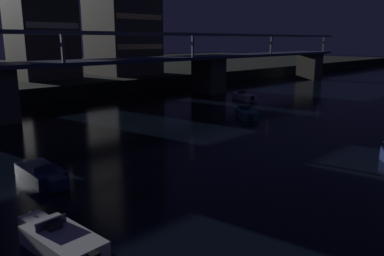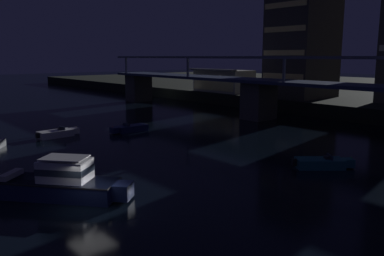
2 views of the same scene
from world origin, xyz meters
name	(u,v)px [view 1 (image 1 of 2)]	position (x,y,z in m)	size (l,w,h in m)	color
river_bridge	(124,72)	(0.00, 35.63, 4.36)	(103.51, 6.40, 9.38)	#4C4944
tower_central	(122,3)	(12.66, 54.00, 15.01)	(10.50, 10.79, 25.93)	#423D38
speedboat_near_center	(42,174)	(-20.14, 15.53, 0.41)	(1.93, 5.21, 1.16)	#19234C
speedboat_mid_left	(246,113)	(4.59, 19.03, 0.41)	(4.17, 4.58, 1.16)	#196066
speedboat_mid_center	(244,97)	(14.73, 27.26, 0.41)	(3.12, 5.07, 1.16)	silver
speedboat_mid_right	(60,240)	(-23.00, 7.31, 0.41)	(2.06, 5.22, 1.16)	silver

